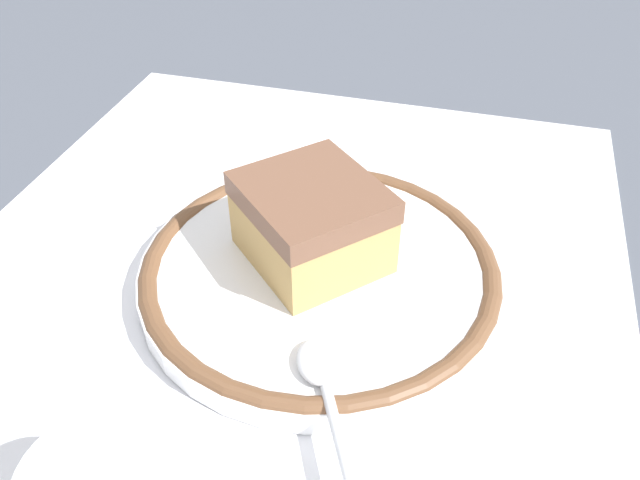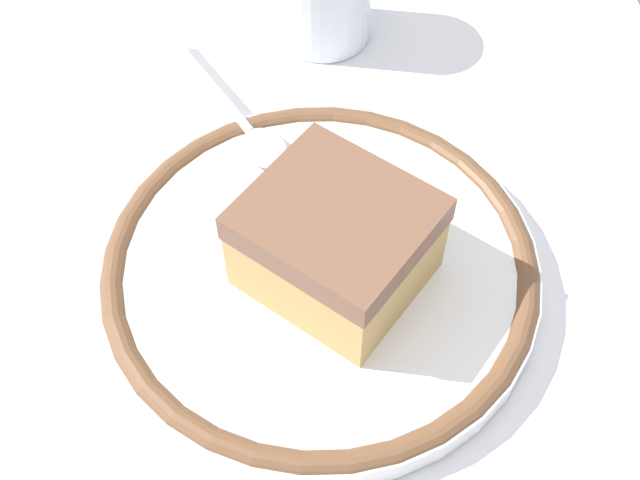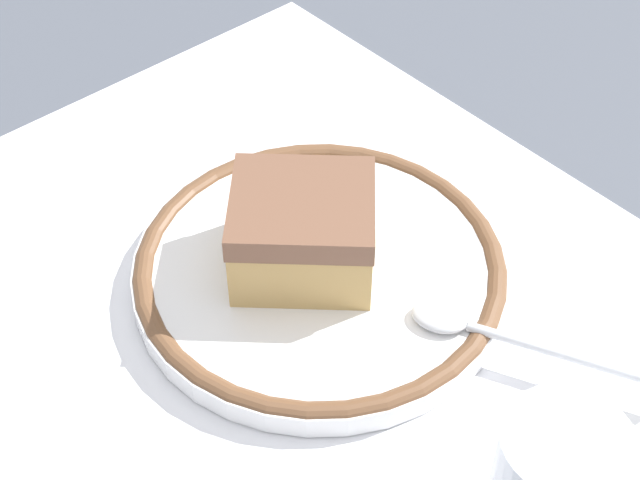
% 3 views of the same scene
% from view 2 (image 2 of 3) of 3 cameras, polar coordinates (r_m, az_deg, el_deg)
% --- Properties ---
extents(ground_plane, '(2.40, 2.40, 0.00)m').
position_cam_2_polar(ground_plane, '(0.45, 3.03, -0.23)').
color(ground_plane, '#4C515B').
extents(placemat, '(0.55, 0.44, 0.00)m').
position_cam_2_polar(placemat, '(0.45, 3.03, -0.18)').
color(placemat, white).
rests_on(placemat, ground_plane).
extents(plate, '(0.23, 0.23, 0.02)m').
position_cam_2_polar(plate, '(0.43, -0.00, -2.02)').
color(plate, white).
rests_on(plate, placemat).
extents(cake_slice, '(0.11, 0.11, 0.05)m').
position_cam_2_polar(cake_slice, '(0.40, 1.14, -0.17)').
color(cake_slice, tan).
rests_on(cake_slice, plate).
extents(spoon, '(0.14, 0.08, 0.01)m').
position_cam_2_polar(spoon, '(0.48, -5.39, 8.17)').
color(spoon, silver).
rests_on(spoon, plate).
extents(napkin, '(0.16, 0.15, 0.00)m').
position_cam_2_polar(napkin, '(0.56, -11.21, 12.01)').
color(napkin, white).
rests_on(napkin, placemat).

